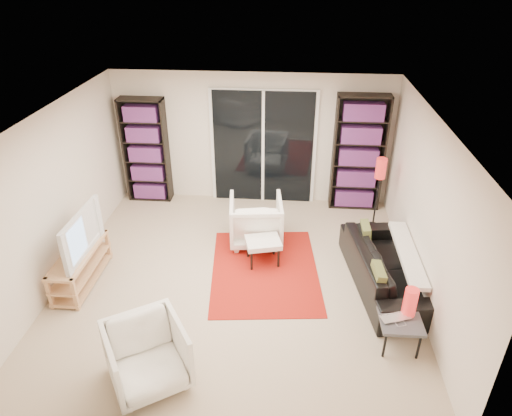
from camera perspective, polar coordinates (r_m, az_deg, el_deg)
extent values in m
plane|color=tan|center=(6.76, -2.35, -8.59)|extent=(5.00, 5.00, 0.00)
cube|color=silver|center=(8.36, -0.46, 8.62)|extent=(5.00, 0.02, 2.40)
cube|color=silver|center=(4.11, -7.02, -16.58)|extent=(5.00, 0.02, 2.40)
cube|color=silver|center=(6.86, -23.80, 1.17)|extent=(0.02, 5.00, 2.40)
cube|color=silver|center=(6.31, 20.57, -0.56)|extent=(0.02, 5.00, 2.40)
cube|color=white|center=(5.62, -2.85, 11.16)|extent=(5.00, 5.00, 0.02)
cube|color=white|center=(8.37, 0.90, 7.54)|extent=(1.92, 0.06, 2.16)
cube|color=black|center=(8.34, 0.89, 7.45)|extent=(1.80, 0.02, 2.10)
cube|color=white|center=(8.33, 0.88, 7.43)|extent=(0.05, 0.02, 2.10)
cube|color=black|center=(8.68, -13.57, 6.99)|extent=(0.80, 0.30, 1.95)
cube|color=#A4377C|center=(8.67, -13.61, 6.94)|extent=(0.70, 0.22, 1.85)
cube|color=black|center=(8.32, 12.68, 6.67)|extent=(0.90, 0.30, 2.10)
cube|color=#A4377C|center=(8.30, 12.70, 6.62)|extent=(0.80, 0.22, 2.00)
cube|color=tan|center=(6.85, -21.36, -5.35)|extent=(0.40, 1.26, 0.04)
cube|color=tan|center=(6.98, -21.03, -6.91)|extent=(0.40, 1.26, 0.03)
cube|color=tan|center=(7.08, -20.75, -8.16)|extent=(0.40, 1.26, 0.04)
cube|color=tan|center=(6.64, -24.40, -9.70)|extent=(0.05, 0.05, 0.50)
cube|color=tan|center=(7.48, -20.45, -4.18)|extent=(0.05, 0.05, 0.50)
cube|color=tan|center=(6.49, -21.70, -10.05)|extent=(0.05, 0.05, 0.50)
cube|color=tan|center=(7.35, -18.01, -4.37)|extent=(0.05, 0.05, 0.50)
imported|color=black|center=(6.67, -21.72, -2.96)|extent=(0.17, 1.11, 0.64)
cube|color=#A5190F|center=(6.87, 1.10, -7.76)|extent=(1.77, 2.25, 0.01)
imported|color=black|center=(6.68, 15.81, -7.16)|extent=(1.10, 2.14, 0.60)
imported|color=white|center=(7.34, -0.02, -1.55)|extent=(0.92, 0.94, 0.77)
imported|color=white|center=(5.26, -13.44, -17.52)|extent=(1.11, 1.11, 0.74)
cube|color=white|center=(6.84, 0.90, -4.32)|extent=(0.60, 0.53, 0.08)
cylinder|color=black|center=(6.79, -0.56, -6.66)|extent=(0.04, 0.04, 0.32)
cylinder|color=black|center=(7.06, -1.00, -5.09)|extent=(0.04, 0.04, 0.32)
cylinder|color=black|center=(6.85, 2.83, -6.31)|extent=(0.04, 0.04, 0.32)
cylinder|color=black|center=(7.12, 2.25, -4.77)|extent=(0.04, 0.04, 0.32)
cube|color=#404044|center=(5.75, 17.65, -13.32)|extent=(0.49, 0.49, 0.04)
cylinder|color=black|center=(5.69, 15.79, -16.09)|extent=(0.03, 0.03, 0.38)
cylinder|color=black|center=(5.97, 15.13, -13.47)|extent=(0.03, 0.03, 0.38)
cylinder|color=black|center=(5.79, 19.69, -15.95)|extent=(0.03, 0.03, 0.38)
cylinder|color=black|center=(6.06, 18.82, -13.38)|extent=(0.03, 0.03, 0.38)
imported|color=silver|center=(5.69, 17.28, -13.30)|extent=(0.41, 0.33, 0.03)
cylinder|color=red|center=(5.73, 18.72, -11.05)|extent=(0.16, 0.16, 0.36)
cylinder|color=black|center=(8.18, 14.38, -2.08)|extent=(0.19, 0.19, 0.03)
cylinder|color=black|center=(7.96, 14.78, 0.76)|extent=(0.03, 0.03, 0.95)
cylinder|color=red|center=(7.70, 15.35, 4.81)|extent=(0.17, 0.17, 0.34)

